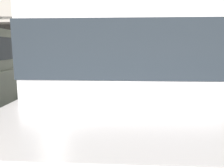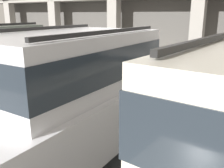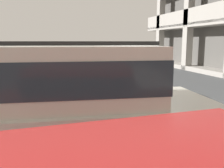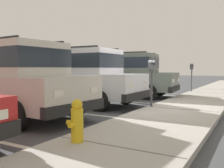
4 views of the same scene
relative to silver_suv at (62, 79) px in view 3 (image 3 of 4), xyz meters
name	(u,v)px [view 3 (image 3 of 4)]	position (x,y,z in m)	size (l,w,h in m)	color
ground_plane	(148,114)	(-0.02, 2.42, -1.14)	(80.00, 80.00, 0.10)	#444749
sidewalk	(189,108)	(-0.02, 3.72, -1.03)	(40.00, 2.20, 0.12)	#ADA89E
parking_stall_lines	(115,135)	(1.47, 1.02, -1.08)	(12.03, 4.80, 0.01)	silver
silver_suv	(62,79)	(0.00, 0.00, 0.00)	(2.03, 4.78, 2.03)	silver
red_sedan	(65,66)	(-3.18, 0.27, 0.00)	(2.28, 4.92, 2.03)	#5B665B
dark_hatchback	(60,105)	(2.74, -0.18, 0.00)	(2.26, 4.91, 2.03)	beige
parking_meter_near	(160,71)	(-0.10, 2.77, 0.11)	(0.35, 0.12, 1.44)	#47474C
parking_meter_far	(110,57)	(-6.06, 2.74, 0.13)	(0.35, 0.12, 1.47)	#595B60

